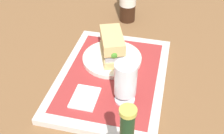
{
  "coord_description": "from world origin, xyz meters",
  "views": [
    {
      "loc": [
        0.62,
        0.15,
        0.58
      ],
      "look_at": [
        0.0,
        0.0,
        0.05
      ],
      "focal_mm": 44.55,
      "sensor_mm": 36.0,
      "label": 1
    }
  ],
  "objects": [
    {
      "name": "sandwich",
      "position": [
        -0.06,
        -0.01,
        0.08
      ],
      "size": [
        0.14,
        0.11,
        0.08
      ],
      "rotation": [
        0.0,
        0.0,
        0.36
      ],
      "color": "tan",
      "rests_on": "plate"
    },
    {
      "name": "napkin_folded",
      "position": [
        0.12,
        -0.05,
        0.02
      ],
      "size": [
        0.09,
        0.07,
        0.01
      ],
      "primitive_type": "cube",
      "color": "white",
      "rests_on": "placemat"
    },
    {
      "name": "ground_plane",
      "position": [
        0.0,
        0.0,
        0.0
      ],
      "size": [
        3.0,
        3.0,
        0.0
      ],
      "primitive_type": "plane",
      "color": "brown"
    },
    {
      "name": "beer_glass",
      "position": [
        0.1,
        0.06,
        0.09
      ],
      "size": [
        0.06,
        0.06,
        0.12
      ],
      "color": "silver",
      "rests_on": "placemat"
    },
    {
      "name": "plate",
      "position": [
        -0.07,
        -0.02,
        0.03
      ],
      "size": [
        0.19,
        0.19,
        0.01
      ],
      "primitive_type": "cylinder",
      "color": "silver",
      "rests_on": "placemat"
    },
    {
      "name": "placemat",
      "position": [
        0.0,
        0.0,
        0.02
      ],
      "size": [
        0.38,
        0.27,
        0.0
      ],
      "primitive_type": "cube",
      "color": "#9E2D2D",
      "rests_on": "tray"
    },
    {
      "name": "tray",
      "position": [
        0.0,
        0.0,
        0.01
      ],
      "size": [
        0.44,
        0.32,
        0.02
      ],
      "primitive_type": "cube",
      "color": "silver",
      "rests_on": "ground_plane"
    }
  ]
}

